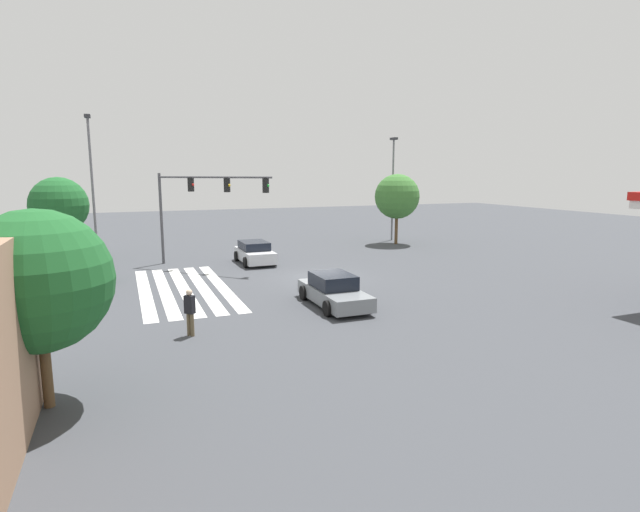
% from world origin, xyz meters
% --- Properties ---
extents(ground_plane, '(112.01, 112.01, 0.00)m').
position_xyz_m(ground_plane, '(0.00, 0.00, 0.00)').
color(ground_plane, '#3D3F44').
extents(crosswalk_markings, '(11.48, 4.40, 0.01)m').
position_xyz_m(crosswalk_markings, '(0.00, -7.59, 0.00)').
color(crosswalk_markings, silver).
rests_on(crosswalk_markings, ground_plane).
extents(traffic_signal_mast, '(5.94, 5.94, 5.89)m').
position_xyz_m(traffic_signal_mast, '(-5.82, -5.82, 4.46)').
color(traffic_signal_mast, '#47474C').
rests_on(traffic_signal_mast, ground_plane).
extents(car_0, '(4.16, 2.12, 1.44)m').
position_xyz_m(car_0, '(-5.83, -2.33, 0.70)').
color(car_0, silver).
rests_on(car_0, ground_plane).
extents(car_1, '(4.78, 2.07, 1.44)m').
position_xyz_m(car_1, '(5.90, -1.68, 0.66)').
color(car_1, gray).
rests_on(car_1, ground_plane).
extents(car_2, '(2.14, 4.54, 1.60)m').
position_xyz_m(car_2, '(-3.04, -13.46, 0.75)').
color(car_2, '#144728').
rests_on(car_2, ground_plane).
extents(pedestrian, '(0.41, 0.41, 1.75)m').
position_xyz_m(pedestrian, '(7.89, -8.23, 0.99)').
color(pedestrian, brown).
rests_on(pedestrian, ground_plane).
extents(street_light_pole_a, '(0.80, 0.36, 9.58)m').
position_xyz_m(street_light_pole_a, '(-10.02, -12.00, 5.62)').
color(street_light_pole_a, slate).
rests_on(street_light_pole_a, ground_plane).
extents(street_light_pole_b, '(0.80, 0.36, 8.92)m').
position_xyz_m(street_light_pole_b, '(-12.66, 11.89, 5.28)').
color(street_light_pole_b, slate).
rests_on(street_light_pole_b, ground_plane).
extents(tree_corner_a, '(3.72, 3.72, 5.65)m').
position_xyz_m(tree_corner_a, '(-11.15, -14.17, 3.79)').
color(tree_corner_a, brown).
rests_on(tree_corner_a, ground_plane).
extents(tree_corner_b, '(3.70, 3.70, 5.83)m').
position_xyz_m(tree_corner_b, '(-10.34, 10.99, 3.97)').
color(tree_corner_b, brown).
rests_on(tree_corner_b, ground_plane).
extents(tree_corner_c, '(3.57, 3.57, 5.07)m').
position_xyz_m(tree_corner_c, '(12.30, -12.33, 3.28)').
color(tree_corner_c, brown).
rests_on(tree_corner_c, ground_plane).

